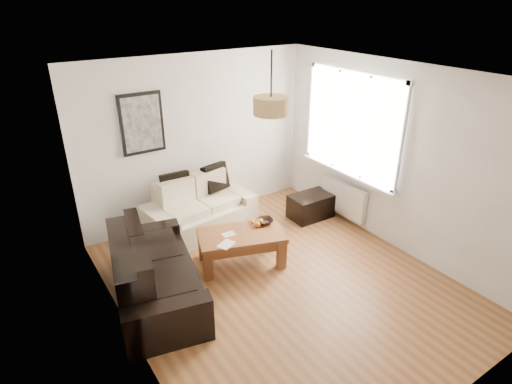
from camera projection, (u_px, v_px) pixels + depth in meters
floor at (282, 283)px, 5.45m from camera, size 4.50×4.50×0.00m
ceiling at (288, 76)px, 4.34m from camera, size 3.80×4.50×0.00m
wall_back at (197, 140)px, 6.59m from camera, size 3.80×0.04×2.60m
wall_front at (465, 296)px, 3.20m from camera, size 3.80×0.04×2.60m
wall_left at (122, 239)px, 3.94m from camera, size 0.04×4.50×2.60m
wall_right at (395, 158)px, 5.85m from camera, size 0.04×4.50×2.60m
window_bay at (353, 124)px, 6.30m from camera, size 0.14×1.90×1.60m
radiator at (344, 198)px, 6.80m from camera, size 0.10×0.90×0.52m
poster at (142, 124)px, 5.97m from camera, size 0.62×0.04×0.87m
pendant_shade at (271, 106)px, 4.72m from camera, size 0.40×0.40×0.20m
loveseat_cream at (200, 207)px, 6.49m from camera, size 1.71×1.06×0.80m
sofa_leather at (155, 269)px, 5.02m from camera, size 1.30×2.03×0.81m
coffee_table at (241, 248)px, 5.75m from camera, size 1.27×0.95×0.46m
ottoman at (311, 206)px, 6.96m from camera, size 0.70×0.46×0.39m
cushion_left at (176, 187)px, 6.36m from camera, size 0.44×0.15×0.43m
cushion_right at (215, 177)px, 6.70m from camera, size 0.44×0.22×0.43m
fruit_bowl at (265, 221)px, 5.90m from camera, size 0.27×0.27×0.06m
orange_a at (257, 224)px, 5.80m from camera, size 0.10×0.10×0.08m
orange_b at (261, 221)px, 5.88m from camera, size 0.07×0.07×0.07m
orange_c at (252, 222)px, 5.86m from camera, size 0.07×0.07×0.06m
papers at (226, 244)px, 5.41m from camera, size 0.27×0.24×0.01m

